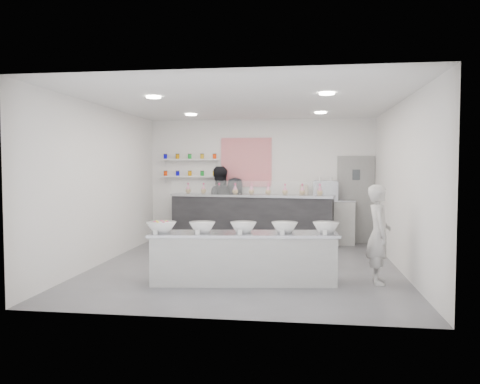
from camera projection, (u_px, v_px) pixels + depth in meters
name	position (u px, v px, depth m)	size (l,w,h in m)	color
floor	(246.00, 267.00, 8.62)	(6.00, 6.00, 0.00)	#515156
ceiling	(246.00, 103.00, 8.46)	(6.00, 6.00, 0.00)	white
back_wall	(260.00, 181.00, 11.51)	(5.50, 5.50, 0.00)	white
left_wall	(103.00, 185.00, 8.91)	(6.00, 6.00, 0.00)	white
right_wall	(401.00, 186.00, 8.18)	(6.00, 6.00, 0.00)	white
back_door	(356.00, 200.00, 11.20)	(0.88, 0.04, 2.10)	gray
pattern_panel	(246.00, 162.00, 11.51)	(1.25, 0.03, 1.20)	red
jar_shelf_lower	(190.00, 176.00, 11.64)	(1.45, 0.22, 0.04)	silver
jar_shelf_upper	(190.00, 160.00, 11.62)	(1.45, 0.22, 0.04)	silver
preserve_jars	(190.00, 165.00, 11.61)	(1.45, 0.10, 0.56)	#E63100
downlight_0	(154.00, 97.00, 7.66)	(0.24, 0.24, 0.02)	white
downlight_1	(327.00, 94.00, 7.29)	(0.24, 0.24, 0.02)	white
downlight_2	(191.00, 115.00, 10.23)	(0.24, 0.24, 0.02)	white
downlight_3	(321.00, 113.00, 9.86)	(0.24, 0.24, 0.02)	white
prep_counter	(243.00, 258.00, 7.39)	(2.95, 0.67, 0.81)	#B0B0AB
back_bar	(251.00, 219.00, 11.06)	(3.85, 0.70, 1.19)	black
sneeze_guard	(248.00, 188.00, 10.70)	(3.79, 0.02, 0.33)	white
espresso_ledge	(324.00, 222.00, 11.14)	(1.42, 0.45, 1.05)	#B0B0AB
espresso_machine	(325.00, 191.00, 11.10)	(0.58, 0.40, 0.44)	#93969E
cup_stacks	(304.00, 192.00, 11.17)	(0.24, 0.24, 0.35)	tan
prep_bowls	(243.00, 227.00, 7.36)	(3.02, 0.52, 0.17)	white
label_cards	(235.00, 235.00, 6.86)	(2.66, 0.04, 0.07)	white
cookie_bags	(252.00, 189.00, 11.02)	(3.33, 0.13, 0.25)	pink
woman_prep	(379.00, 234.00, 7.36)	(0.57, 0.37, 1.56)	#B8B6B1
staff_left	(219.00, 204.00, 11.40)	(0.90, 0.70, 1.85)	black
staff_right	(235.00, 210.00, 11.36)	(0.78, 0.50, 1.59)	black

